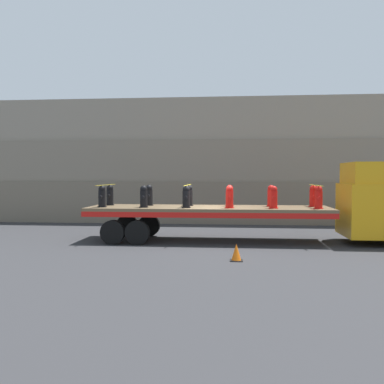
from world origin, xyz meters
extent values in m
plane|color=#2D2D30|center=(0.00, 0.00, 0.00)|extent=(120.00, 120.00, 0.00)
cube|color=#706656|center=(0.00, 7.26, 1.13)|extent=(60.00, 3.00, 2.27)
cube|color=gray|center=(0.00, 7.41, 3.40)|extent=(60.00, 3.00, 2.27)
cube|color=gray|center=(0.00, 7.56, 5.66)|extent=(60.00, 3.00, 2.27)
cube|color=orange|center=(6.48, 0.00, 1.29)|extent=(2.61, 2.42, 2.00)
cube|color=orange|center=(6.22, 0.00, 2.70)|extent=(1.83, 2.23, 0.81)
cylinder|color=black|center=(6.94, 1.15, 0.53)|extent=(1.05, 0.28, 1.05)
cube|color=brown|center=(0.00, 0.00, 1.30)|extent=(9.50, 2.46, 0.12)
cube|color=red|center=(0.00, -1.19, 1.14)|extent=(9.50, 0.08, 0.20)
cube|color=red|center=(0.00, 1.19, 1.14)|extent=(9.50, 0.08, 0.20)
cylinder|color=black|center=(-2.61, -1.13, 0.46)|extent=(0.92, 0.30, 0.92)
cylinder|color=black|center=(-2.61, 1.13, 0.46)|extent=(0.92, 0.30, 0.92)
cylinder|color=black|center=(-3.56, -1.13, 0.46)|extent=(0.92, 0.30, 0.92)
cylinder|color=black|center=(-3.56, 1.13, 0.46)|extent=(0.92, 0.30, 0.92)
cylinder|color=black|center=(-4.15, -0.54, 1.38)|extent=(0.36, 0.36, 0.03)
cylinder|color=black|center=(-4.15, -0.54, 1.69)|extent=(0.29, 0.29, 0.66)
sphere|color=black|center=(-4.15, -0.54, 2.08)|extent=(0.27, 0.27, 0.27)
cylinder|color=black|center=(-4.15, -0.75, 1.77)|extent=(0.13, 0.13, 0.13)
cylinder|color=black|center=(-4.15, -0.33, 1.77)|extent=(0.13, 0.13, 0.13)
cylinder|color=black|center=(-4.15, 0.54, 1.38)|extent=(0.36, 0.36, 0.03)
cylinder|color=black|center=(-4.15, 0.54, 1.69)|extent=(0.29, 0.29, 0.66)
sphere|color=black|center=(-4.15, 0.54, 2.08)|extent=(0.27, 0.27, 0.27)
cylinder|color=black|center=(-4.15, 0.33, 1.77)|extent=(0.13, 0.13, 0.13)
cylinder|color=black|center=(-4.15, 0.75, 1.77)|extent=(0.13, 0.13, 0.13)
cylinder|color=black|center=(-2.49, -0.54, 1.38)|extent=(0.36, 0.36, 0.03)
cylinder|color=black|center=(-2.49, -0.54, 1.69)|extent=(0.29, 0.29, 0.66)
sphere|color=black|center=(-2.49, -0.54, 2.08)|extent=(0.27, 0.27, 0.27)
cylinder|color=black|center=(-2.49, -0.75, 1.77)|extent=(0.13, 0.13, 0.13)
cylinder|color=black|center=(-2.49, -0.33, 1.77)|extent=(0.13, 0.13, 0.13)
cylinder|color=black|center=(-2.49, 0.54, 1.38)|extent=(0.36, 0.36, 0.03)
cylinder|color=black|center=(-2.49, 0.54, 1.69)|extent=(0.29, 0.29, 0.66)
sphere|color=black|center=(-2.49, 0.54, 2.08)|extent=(0.27, 0.27, 0.27)
cylinder|color=black|center=(-2.49, 0.33, 1.77)|extent=(0.13, 0.13, 0.13)
cylinder|color=black|center=(-2.49, 0.75, 1.77)|extent=(0.13, 0.13, 0.13)
cylinder|color=black|center=(-0.83, -0.54, 1.38)|extent=(0.36, 0.36, 0.03)
cylinder|color=black|center=(-0.83, -0.54, 1.69)|extent=(0.29, 0.29, 0.66)
sphere|color=black|center=(-0.83, -0.54, 2.08)|extent=(0.27, 0.27, 0.27)
cylinder|color=black|center=(-0.83, -0.75, 1.77)|extent=(0.13, 0.13, 0.13)
cylinder|color=black|center=(-0.83, -0.33, 1.77)|extent=(0.13, 0.13, 0.13)
cylinder|color=black|center=(-0.83, 0.54, 1.38)|extent=(0.36, 0.36, 0.03)
cylinder|color=black|center=(-0.83, 0.54, 1.69)|extent=(0.29, 0.29, 0.66)
sphere|color=black|center=(-0.83, 0.54, 2.08)|extent=(0.27, 0.27, 0.27)
cylinder|color=black|center=(-0.83, 0.33, 1.77)|extent=(0.13, 0.13, 0.13)
cylinder|color=black|center=(-0.83, 0.75, 1.77)|extent=(0.13, 0.13, 0.13)
cylinder|color=red|center=(0.83, -0.54, 1.38)|extent=(0.36, 0.36, 0.03)
cylinder|color=red|center=(0.83, -0.54, 1.69)|extent=(0.29, 0.29, 0.66)
sphere|color=red|center=(0.83, -0.54, 2.08)|extent=(0.27, 0.27, 0.27)
cylinder|color=red|center=(0.83, -0.75, 1.77)|extent=(0.13, 0.13, 0.13)
cylinder|color=red|center=(0.83, -0.33, 1.77)|extent=(0.13, 0.13, 0.13)
cylinder|color=red|center=(0.83, 0.54, 1.38)|extent=(0.36, 0.36, 0.03)
cylinder|color=red|center=(0.83, 0.54, 1.69)|extent=(0.29, 0.29, 0.66)
sphere|color=red|center=(0.83, 0.54, 2.08)|extent=(0.27, 0.27, 0.27)
cylinder|color=red|center=(0.83, 0.33, 1.77)|extent=(0.13, 0.13, 0.13)
cylinder|color=red|center=(0.83, 0.75, 1.77)|extent=(0.13, 0.13, 0.13)
cylinder|color=red|center=(2.49, -0.54, 1.38)|extent=(0.36, 0.36, 0.03)
cylinder|color=red|center=(2.49, -0.54, 1.69)|extent=(0.29, 0.29, 0.66)
sphere|color=red|center=(2.49, -0.54, 2.08)|extent=(0.27, 0.27, 0.27)
cylinder|color=red|center=(2.49, -0.75, 1.77)|extent=(0.13, 0.13, 0.13)
cylinder|color=red|center=(2.49, -0.33, 1.77)|extent=(0.13, 0.13, 0.13)
cylinder|color=red|center=(2.49, 0.54, 1.38)|extent=(0.36, 0.36, 0.03)
cylinder|color=red|center=(2.49, 0.54, 1.69)|extent=(0.29, 0.29, 0.66)
sphere|color=red|center=(2.49, 0.54, 2.08)|extent=(0.27, 0.27, 0.27)
cylinder|color=red|center=(2.49, 0.33, 1.77)|extent=(0.13, 0.13, 0.13)
cylinder|color=red|center=(2.49, 0.75, 1.77)|extent=(0.13, 0.13, 0.13)
cylinder|color=red|center=(4.15, -0.54, 1.38)|extent=(0.36, 0.36, 0.03)
cylinder|color=red|center=(4.15, -0.54, 1.69)|extent=(0.29, 0.29, 0.66)
sphere|color=red|center=(4.15, -0.54, 2.08)|extent=(0.27, 0.27, 0.27)
cylinder|color=red|center=(4.15, -0.75, 1.77)|extent=(0.13, 0.13, 0.13)
cylinder|color=red|center=(4.15, -0.33, 1.77)|extent=(0.13, 0.13, 0.13)
cylinder|color=red|center=(4.15, 0.54, 1.38)|extent=(0.36, 0.36, 0.03)
cylinder|color=red|center=(4.15, 0.54, 1.69)|extent=(0.29, 0.29, 0.66)
sphere|color=red|center=(4.15, 0.54, 2.08)|extent=(0.27, 0.27, 0.27)
cylinder|color=red|center=(4.15, 0.33, 1.77)|extent=(0.13, 0.13, 0.13)
cylinder|color=red|center=(4.15, 0.75, 1.77)|extent=(0.13, 0.13, 0.13)
cube|color=yellow|center=(-4.15, 0.00, 2.22)|extent=(0.05, 2.66, 0.01)
cube|color=yellow|center=(-0.83, 0.00, 2.22)|extent=(0.05, 2.66, 0.01)
cube|color=yellow|center=(4.15, 0.00, 2.22)|extent=(0.05, 2.66, 0.01)
cube|color=black|center=(1.06, -3.83, 0.01)|extent=(0.39, 0.39, 0.03)
cone|color=orange|center=(1.06, -3.83, 0.28)|extent=(0.30, 0.30, 0.51)
camera|label=1|loc=(0.93, -16.85, 2.62)|focal=40.00mm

